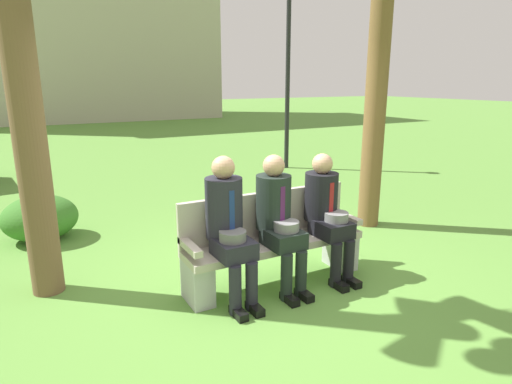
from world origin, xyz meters
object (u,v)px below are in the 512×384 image
at_px(park_bench, 273,241).
at_px(seated_man_right, 327,209).
at_px(street_lamp, 288,60).
at_px(seated_man_middle, 278,216).
at_px(shrub_near_bench, 40,218).
at_px(seated_man_left, 228,223).

xyz_separation_m(park_bench, seated_man_right, (0.56, -0.13, 0.29)).
distance_m(park_bench, street_lamp, 6.23).
height_order(seated_man_middle, seated_man_right, seated_man_middle).
distance_m(seated_man_middle, street_lamp, 6.25).
relative_size(park_bench, seated_man_middle, 1.42).
bearing_deg(street_lamp, seated_man_right, -118.57).
bearing_deg(seated_man_right, street_lamp, 61.43).
relative_size(park_bench, shrub_near_bench, 2.03).
bearing_deg(shrub_near_bench, seated_man_middle, -52.48).
relative_size(park_bench, street_lamp, 0.46).
xyz_separation_m(seated_man_left, seated_man_right, (1.10, -0.01, -0.03)).
relative_size(shrub_near_bench, street_lamp, 0.23).
height_order(park_bench, seated_man_middle, seated_man_middle).
xyz_separation_m(shrub_near_bench, street_lamp, (5.28, 2.46, 2.13)).
bearing_deg(seated_man_left, park_bench, 13.28).
bearing_deg(park_bench, shrub_near_bench, 129.21).
height_order(park_bench, seated_man_left, seated_man_left).
xyz_separation_m(seated_man_middle, shrub_near_bench, (-1.97, 2.56, -0.44)).
bearing_deg(park_bench, seated_man_right, -13.55).
bearing_deg(park_bench, street_lamp, 56.05).
bearing_deg(shrub_near_bench, seated_man_left, -60.57).
height_order(park_bench, seated_man_right, seated_man_right).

